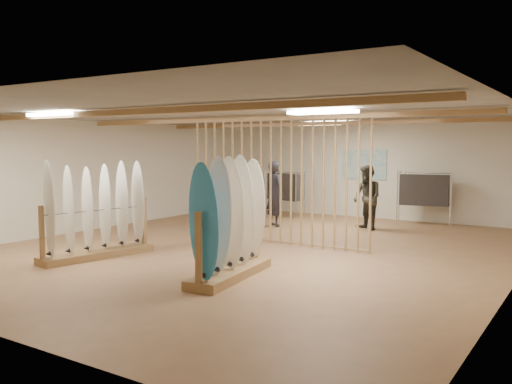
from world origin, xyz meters
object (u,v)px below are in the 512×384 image
Objects in this scene: shopper_a at (275,189)px; shopper_b at (367,193)px; rack_left at (97,225)px; clothing_rack_a at (285,187)px; rack_right at (230,237)px; clothing_rack_b at (424,190)px.

shopper_a is 1.06× the size of shopper_b.
shopper_a reaches higher than rack_left.
shopper_b is (3.10, 6.13, 0.32)m from rack_left.
shopper_a reaches higher than clothing_rack_a.
rack_right is 1.47× the size of clothing_rack_b.
rack_left reaches higher than clothing_rack_b.
rack_right is 6.05m from shopper_b.
shopper_b reaches higher than clothing_rack_b.
shopper_b is at bearing 74.05° from rack_left.
shopper_a is at bearing -51.72° from clothing_rack_a.
clothing_rack_a is at bearing 100.60° from rack_left.
shopper_a reaches higher than clothing_rack_b.
shopper_b reaches higher than clothing_rack_a.
rack_right is (3.11, 0.09, 0.05)m from rack_left.
shopper_b is (3.06, -1.10, 0.03)m from clothing_rack_a.
rack_left is at bearing 107.83° from shopper_a.
shopper_b is (2.32, 0.72, -0.05)m from shopper_a.
shopper_a is (-3.30, -2.41, 0.04)m from clothing_rack_b.
rack_left is at bearing -127.37° from clothing_rack_b.
clothing_rack_b is at bearing 74.77° from rack_right.
rack_right is at bearing -50.50° from clothing_rack_a.
shopper_a is at bearing -128.76° from shopper_b.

